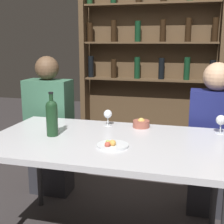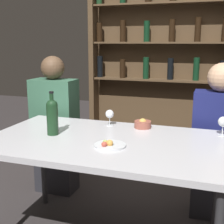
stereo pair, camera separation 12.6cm
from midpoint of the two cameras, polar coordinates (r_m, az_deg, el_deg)
name	(u,v)px [view 2 (the right image)]	position (r m, az deg, el deg)	size (l,w,h in m)	color
dining_table	(105,148)	(2.01, 0.57, -6.60)	(1.53, 0.90, 0.77)	silver
wine_rack_wall	(159,68)	(3.69, 9.50, 7.93)	(1.64, 0.21, 2.06)	#4C3823
wine_bottle	(52,115)	(2.09, -9.19, -0.62)	(0.08, 0.08, 0.29)	#19381E
wine_glass_0	(110,115)	(2.30, 1.14, -0.49)	(0.06, 0.06, 0.12)	silver
wine_glass_1	(223,122)	(2.20, 21.22, -1.79)	(0.07, 0.07, 0.13)	silver
food_plate_0	(109,145)	(1.86, 1.47, -6.02)	(0.19, 0.19, 0.04)	silver
snack_bowl	(143,124)	(2.27, 7.22, -2.20)	(0.12, 0.12, 0.07)	#995142
seated_person_left	(55,129)	(2.89, -9.12, -3.17)	(0.40, 0.22, 1.26)	#26262B
seated_person_right	(217,146)	(2.58, 19.99, -5.94)	(0.38, 0.22, 1.23)	#26262B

